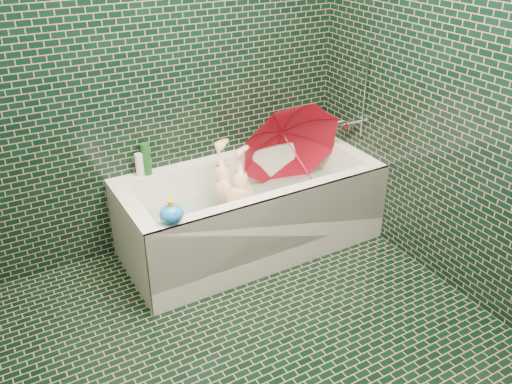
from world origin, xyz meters
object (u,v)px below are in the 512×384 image
bath_toy (172,214)px  child (237,209)px  bathtub (252,219)px  umbrella (298,158)px  rubber_duck (287,136)px

bath_toy → child: bearing=16.5°
bathtub → umbrella: bearing=5.4°
child → rubber_duck: size_ratio=8.47×
child → rubber_duck: bearing=102.3°
rubber_duck → bath_toy: bearing=-142.0°
bath_toy → rubber_duck: bearing=16.3°
child → umbrella: umbrella is taller
rubber_duck → bathtub: bearing=-136.4°
umbrella → rubber_duck: (0.10, 0.30, 0.03)m
umbrella → bath_toy: (-1.05, -0.34, 0.05)m
bathtub → child: 0.14m
child → bath_toy: (-0.57, -0.32, 0.30)m
child → umbrella: 0.55m
bath_toy → umbrella: bearing=5.3°
child → umbrella: size_ratio=1.34×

